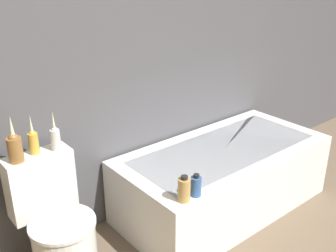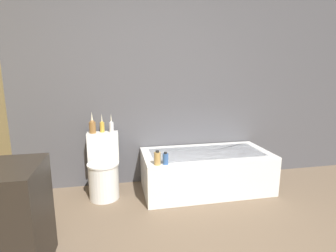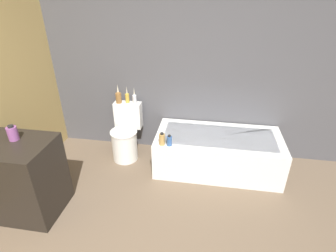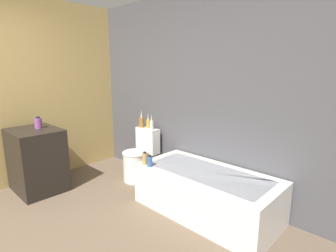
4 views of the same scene
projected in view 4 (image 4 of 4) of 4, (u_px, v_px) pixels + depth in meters
wall_back_tiled at (185, 93)px, 3.54m from camera, size 6.40×0.06×2.60m
wall_left_painted at (13, 93)px, 3.56m from camera, size 0.06×6.40×2.60m
bathtub at (206, 192)px, 2.99m from camera, size 1.60×0.78×0.49m
toilet at (139, 159)px, 3.89m from camera, size 0.38×0.52×0.75m
vanity_counter at (37, 160)px, 3.53m from camera, size 0.70×0.57×0.85m
soap_bottle_glass at (38, 123)px, 3.50m from camera, size 0.10×0.10×0.16m
vase_gold at (142, 121)px, 3.97m from camera, size 0.08×0.08×0.27m
vase_silver at (148, 123)px, 3.92m from camera, size 0.06×0.06×0.23m
vase_bronze at (152, 124)px, 3.82m from camera, size 0.05×0.05×0.24m
shampoo_bottle_tall at (145, 159)px, 3.15m from camera, size 0.07×0.07×0.16m
shampoo_bottle_short at (150, 161)px, 3.09m from camera, size 0.06×0.06×0.14m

